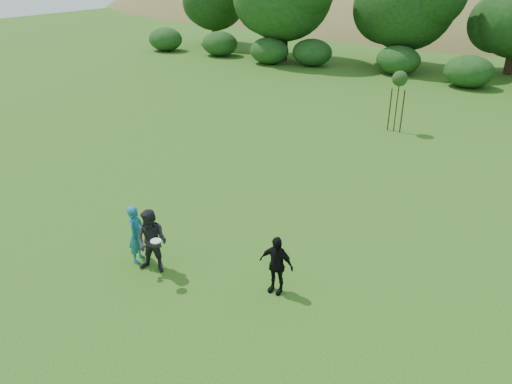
# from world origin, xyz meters

# --- Properties ---
(ground) EXTENTS (120.00, 120.00, 0.00)m
(ground) POSITION_xyz_m (0.00, 0.00, 0.00)
(ground) COLOR #19470C
(ground) RESTS_ON ground
(player_teal) EXTENTS (0.59, 0.70, 1.65)m
(player_teal) POSITION_xyz_m (-1.57, -0.43, 0.82)
(player_teal) COLOR #1C6E7F
(player_teal) RESTS_ON ground
(player_grey) EXTENTS (1.01, 0.88, 1.77)m
(player_grey) POSITION_xyz_m (-0.87, -0.58, 0.88)
(player_grey) COLOR black
(player_grey) RESTS_ON ground
(player_black) EXTENTS (0.92, 0.43, 1.53)m
(player_black) POSITION_xyz_m (2.26, 0.41, 0.77)
(player_black) COLOR black
(player_black) RESTS_ON ground
(frisbee) EXTENTS (0.27, 0.27, 0.03)m
(frisbee) POSITION_xyz_m (-0.40, -0.89, 1.21)
(frisbee) COLOR white
(frisbee) RESTS_ON ground
(sapling) EXTENTS (0.70, 0.70, 2.85)m
(sapling) POSITION_xyz_m (0.52, 14.22, 2.42)
(sapling) COLOR #3A2016
(sapling) RESTS_ON ground
(hillside) EXTENTS (150.00, 72.00, 52.00)m
(hillside) POSITION_xyz_m (-0.56, 68.45, -11.97)
(hillside) COLOR olive
(hillside) RESTS_ON ground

